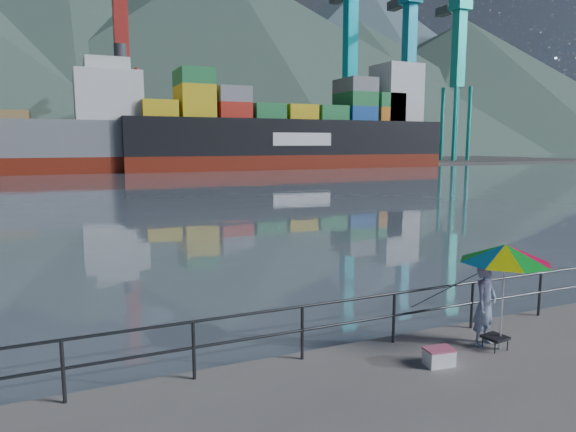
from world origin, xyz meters
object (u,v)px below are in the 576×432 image
(beach_umbrella, at_px, (505,253))
(cooler_bag, at_px, (439,358))
(fisherman, at_px, (485,305))
(container_ship, at_px, (300,131))

(beach_umbrella, distance_m, cooler_bag, 2.34)
(beach_umbrella, bearing_deg, fisherman, 110.21)
(fisherman, relative_size, beach_umbrella, 0.73)
(fisherman, bearing_deg, beach_umbrella, -90.18)
(beach_umbrella, relative_size, cooler_bag, 4.49)
(cooler_bag, bearing_deg, container_ship, 74.33)
(beach_umbrella, height_order, container_ship, container_ship)
(fisherman, xyz_separation_m, beach_umbrella, (0.11, -0.31, 1.07))
(cooler_bag, height_order, container_ship, container_ship)
(fisherman, relative_size, container_ship, 0.03)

